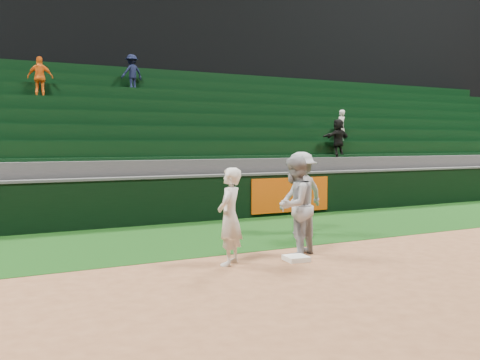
% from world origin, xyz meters
% --- Properties ---
extents(ground, '(70.00, 70.00, 0.00)m').
position_xyz_m(ground, '(0.00, 0.00, 0.00)').
color(ground, brown).
rests_on(ground, ground).
extents(foul_grass, '(36.00, 4.20, 0.01)m').
position_xyz_m(foul_grass, '(0.00, 3.00, 0.00)').
color(foul_grass, black).
rests_on(foul_grass, ground).
extents(upper_deck, '(40.00, 12.00, 12.00)m').
position_xyz_m(upper_deck, '(0.00, 17.45, 6.00)').
color(upper_deck, black).
rests_on(upper_deck, ground).
extents(first_base, '(0.43, 0.43, 0.09)m').
position_xyz_m(first_base, '(-0.19, -0.11, 0.04)').
color(first_base, white).
rests_on(first_base, ground).
extents(first_baseman, '(0.72, 0.72, 1.69)m').
position_xyz_m(first_baseman, '(-1.39, 0.15, 0.84)').
color(first_baseman, silver).
rests_on(first_baseman, ground).
extents(baserunner, '(1.13, 1.05, 1.87)m').
position_xyz_m(baserunner, '(0.02, 0.28, 0.94)').
color(baserunner, '#999BA3').
rests_on(baserunner, ground).
extents(base_coach, '(1.33, 0.92, 1.89)m').
position_xyz_m(base_coach, '(1.49, 2.22, 0.96)').
color(base_coach, '#90939C').
rests_on(base_coach, foul_grass).
extents(field_wall, '(36.00, 0.45, 1.25)m').
position_xyz_m(field_wall, '(0.03, 5.20, 0.63)').
color(field_wall, black).
rests_on(field_wall, ground).
extents(stadium_seating, '(36.00, 5.95, 5.13)m').
position_xyz_m(stadium_seating, '(-0.00, 8.97, 1.70)').
color(stadium_seating, '#39393C').
rests_on(stadium_seating, ground).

